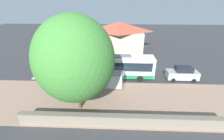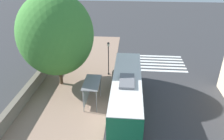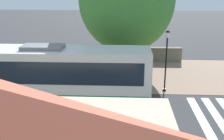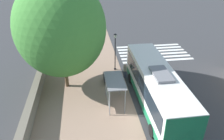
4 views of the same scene
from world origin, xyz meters
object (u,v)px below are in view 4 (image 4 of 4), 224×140
object	(u,v)px
bus	(156,87)
street_lamp_near	(115,49)
bus_shelter	(113,85)
pedestrian	(125,69)
bench	(105,78)
shade_tree	(61,28)

from	to	relation	value
bus	street_lamp_near	bearing A→B (deg)	109.07
bus_shelter	pedestrian	xyz separation A→B (m)	(1.89, 4.45, -1.10)
bench	shade_tree	size ratio (longest dim) A/B	0.14
street_lamp_near	bench	bearing A→B (deg)	-118.74
bus_shelter	street_lamp_near	world-z (taller)	street_lamp_near
bus	bench	world-z (taller)	bus
bench	pedestrian	bearing A→B (deg)	18.29
pedestrian	street_lamp_near	distance (m)	2.57
bus	bench	bearing A→B (deg)	131.34
pedestrian	street_lamp_near	size ratio (longest dim) A/B	0.38
street_lamp_near	bus	bearing A→B (deg)	-70.93
bus_shelter	street_lamp_near	bearing A→B (deg)	79.96
bus	shade_tree	bearing A→B (deg)	151.35
bench	street_lamp_near	size ratio (longest dim) A/B	0.34
bus	pedestrian	xyz separation A→B (m)	(-1.61, 5.05, -0.98)
bench	bus_shelter	bearing A→B (deg)	-85.39
bus_shelter	bench	distance (m)	4.06
bus_shelter	pedestrian	bearing A→B (deg)	66.93
pedestrian	shade_tree	distance (m)	7.88
pedestrian	bus_shelter	bearing A→B (deg)	-113.07
bus_shelter	street_lamp_near	distance (m)	6.43
street_lamp_near	shade_tree	distance (m)	6.82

